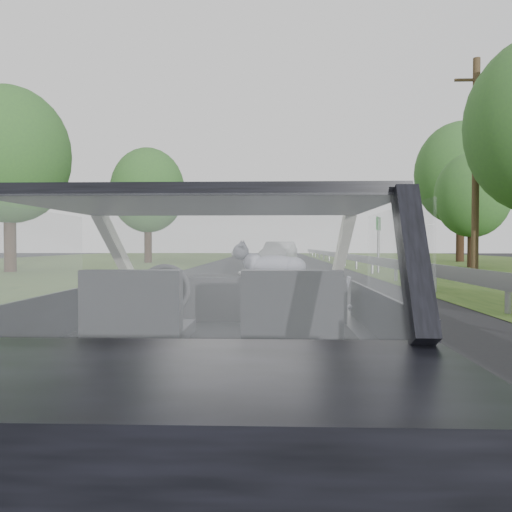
# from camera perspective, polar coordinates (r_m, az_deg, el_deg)

# --- Properties ---
(ground) EXTENTS (140.00, 140.00, 0.00)m
(ground) POSITION_cam_1_polar(r_m,az_deg,el_deg) (3.12, -4.13, -21.64)
(ground) COLOR black
(ground) RESTS_ON ground
(subject_car) EXTENTS (1.80, 4.00, 1.45)m
(subject_car) POSITION_cam_1_polar(r_m,az_deg,el_deg) (2.92, -4.16, -8.39)
(subject_car) COLOR black
(subject_car) RESTS_ON ground
(dashboard) EXTENTS (1.58, 0.45, 0.30)m
(dashboard) POSITION_cam_1_polar(r_m,az_deg,el_deg) (3.51, -3.06, -4.68)
(dashboard) COLOR black
(dashboard) RESTS_ON subject_car
(driver_seat) EXTENTS (0.50, 0.72, 0.42)m
(driver_seat) POSITION_cam_1_polar(r_m,az_deg,el_deg) (2.68, -13.41, -5.92)
(driver_seat) COLOR black
(driver_seat) RESTS_ON subject_car
(passenger_seat) EXTENTS (0.50, 0.72, 0.42)m
(passenger_seat) POSITION_cam_1_polar(r_m,az_deg,el_deg) (2.59, 4.02, -6.15)
(passenger_seat) COLOR black
(passenger_seat) RESTS_ON subject_car
(steering_wheel) EXTENTS (0.36, 0.36, 0.04)m
(steering_wheel) POSITION_cam_1_polar(r_m,az_deg,el_deg) (3.28, -10.52, -3.90)
(steering_wheel) COLOR black
(steering_wheel) RESTS_ON dashboard
(cat) EXTENTS (0.58, 0.29, 0.25)m
(cat) POSITION_cam_1_polar(r_m,az_deg,el_deg) (3.45, 2.23, -0.94)
(cat) COLOR slate
(cat) RESTS_ON dashboard
(guardrail) EXTENTS (0.05, 90.00, 0.32)m
(guardrail) POSITION_cam_1_polar(r_m,az_deg,el_deg) (13.48, 19.24, -1.49)
(guardrail) COLOR gray
(guardrail) RESTS_ON ground
(other_car) EXTENTS (2.45, 4.50, 1.40)m
(other_car) POSITION_cam_1_polar(r_m,az_deg,el_deg) (27.99, 2.64, 0.23)
(other_car) COLOR #ABACB0
(other_car) RESTS_ON ground
(highway_sign) EXTENTS (0.44, 0.94, 2.43)m
(highway_sign) POSITION_cam_1_polar(r_m,az_deg,el_deg) (22.34, 13.81, 1.25)
(highway_sign) COLOR #0D5515
(highway_sign) RESTS_ON ground
(utility_pole) EXTENTS (0.32, 0.32, 8.70)m
(utility_pole) POSITION_cam_1_polar(r_m,az_deg,el_deg) (22.21, 23.81, 9.30)
(utility_pole) COLOR brown
(utility_pole) RESTS_ON ground
(tree_2) EXTENTS (4.42, 4.42, 5.95)m
(tree_2) POSITION_cam_1_polar(r_m,az_deg,el_deg) (29.07, 23.50, 4.65)
(tree_2) COLOR #2E5628
(tree_2) RESTS_ON ground
(tree_3) EXTENTS (7.20, 7.20, 9.76)m
(tree_3) POSITION_cam_1_polar(r_m,az_deg,el_deg) (38.96, 22.33, 6.59)
(tree_3) COLOR #2E5628
(tree_3) RESTS_ON ground
(tree_5) EXTENTS (6.32, 6.32, 8.03)m
(tree_5) POSITION_cam_1_polar(r_m,az_deg,el_deg) (24.96, -26.35, 7.60)
(tree_5) COLOR #2E5628
(tree_5) RESTS_ON ground
(tree_6) EXTENTS (6.60, 6.60, 7.54)m
(tree_6) POSITION_cam_1_polar(r_m,az_deg,el_deg) (34.66, -12.25, 5.49)
(tree_6) COLOR #2E5628
(tree_6) RESTS_ON ground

